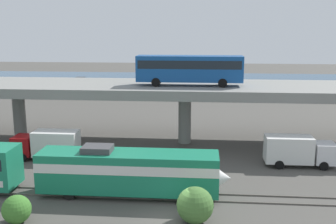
# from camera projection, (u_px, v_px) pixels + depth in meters

# --- Properties ---
(ground_plane) EXTENTS (260.00, 260.00, 0.00)m
(ground_plane) POSITION_uv_depth(u_px,v_px,m) (172.00, 220.00, 29.03)
(ground_plane) COLOR #4C4944
(rail_strip_near) EXTENTS (110.00, 0.12, 0.12)m
(rail_strip_near) POSITION_uv_depth(u_px,v_px,m) (175.00, 200.00, 32.22)
(rail_strip_near) COLOR #59544C
(rail_strip_near) RESTS_ON ground_plane
(rail_strip_far) EXTENTS (110.00, 0.12, 0.12)m
(rail_strip_far) POSITION_uv_depth(u_px,v_px,m) (176.00, 193.00, 33.62)
(rail_strip_far) COLOR #59544C
(rail_strip_far) RESTS_ON ground_plane
(train_locomotive) EXTENTS (15.64, 3.04, 4.18)m
(train_locomotive) POSITION_uv_depth(u_px,v_px,m) (137.00, 170.00, 32.74)
(train_locomotive) COLOR #197A56
(train_locomotive) RESTS_ON ground_plane
(highway_overpass) EXTENTS (96.00, 10.72, 7.05)m
(highway_overpass) POSITION_uv_depth(u_px,v_px,m) (185.00, 91.00, 47.23)
(highway_overpass) COLOR gray
(highway_overpass) RESTS_ON ground_plane
(transit_bus_on_overpass) EXTENTS (12.00, 2.68, 3.40)m
(transit_bus_on_overpass) POSITION_uv_depth(u_px,v_px,m) (189.00, 68.00, 45.72)
(transit_bus_on_overpass) COLOR #14478C
(transit_bus_on_overpass) RESTS_ON highway_overpass
(service_truck_west) EXTENTS (6.80, 2.46, 3.04)m
(service_truck_west) POSITION_uv_depth(u_px,v_px,m) (297.00, 150.00, 39.97)
(service_truck_west) COLOR silver
(service_truck_west) RESTS_ON ground_plane
(service_truck_east) EXTENTS (6.80, 2.46, 3.04)m
(service_truck_east) POSITION_uv_depth(u_px,v_px,m) (48.00, 144.00, 42.11)
(service_truck_east) COLOR maroon
(service_truck_east) RESTS_ON ground_plane
(pier_parking_lot) EXTENTS (65.43, 11.55, 1.61)m
(pier_parking_lot) POSITION_uv_depth(u_px,v_px,m) (192.00, 91.00, 82.49)
(pier_parking_lot) COLOR gray
(pier_parking_lot) RESTS_ON ground_plane
(parked_car_0) EXTENTS (4.11, 1.99, 1.50)m
(parked_car_0) POSITION_uv_depth(u_px,v_px,m) (300.00, 85.00, 79.58)
(parked_car_0) COLOR silver
(parked_car_0) RESTS_ON pier_parking_lot
(parked_car_1) EXTENTS (4.00, 1.87, 1.50)m
(parked_car_1) POSITION_uv_depth(u_px,v_px,m) (80.00, 80.00, 86.78)
(parked_car_1) COLOR #9E998C
(parked_car_1) RESTS_ON pier_parking_lot
(parked_car_2) EXTENTS (4.41, 1.90, 1.50)m
(parked_car_2) POSITION_uv_depth(u_px,v_px,m) (145.00, 81.00, 85.56)
(parked_car_2) COLOR #9E998C
(parked_car_2) RESTS_ON pier_parking_lot
(parked_car_3) EXTENTS (4.60, 1.96, 1.50)m
(parked_car_3) POSITION_uv_depth(u_px,v_px,m) (109.00, 83.00, 82.84)
(parked_car_3) COLOR silver
(parked_car_3) RESTS_ON pier_parking_lot
(parked_car_4) EXTENTS (4.30, 1.85, 1.50)m
(parked_car_4) POSITION_uv_depth(u_px,v_px,m) (252.00, 84.00, 81.78)
(parked_car_4) COLOR navy
(parked_car_4) RESTS_ON pier_parking_lot
(parked_car_5) EXTENTS (4.07, 1.82, 1.50)m
(parked_car_5) POSITION_uv_depth(u_px,v_px,m) (278.00, 86.00, 78.08)
(parked_car_5) COLOR #515459
(parked_car_5) RESTS_ON pier_parking_lot
(harbor_water) EXTENTS (140.00, 36.00, 0.01)m
(harbor_water) POSITION_uv_depth(u_px,v_px,m) (195.00, 80.00, 105.08)
(harbor_water) COLOR navy
(harbor_water) RESTS_ON ground_plane
(shrub_left) EXTENTS (2.04, 2.04, 2.04)m
(shrub_left) POSITION_uv_depth(u_px,v_px,m) (17.00, 209.00, 28.36)
(shrub_left) COLOR #3C782C
(shrub_left) RESTS_ON ground_plane
(shrub_right) EXTENTS (2.63, 2.63, 2.63)m
(shrub_right) POSITION_uv_depth(u_px,v_px,m) (195.00, 205.00, 28.36)
(shrub_right) COLOR #467434
(shrub_right) RESTS_ON ground_plane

